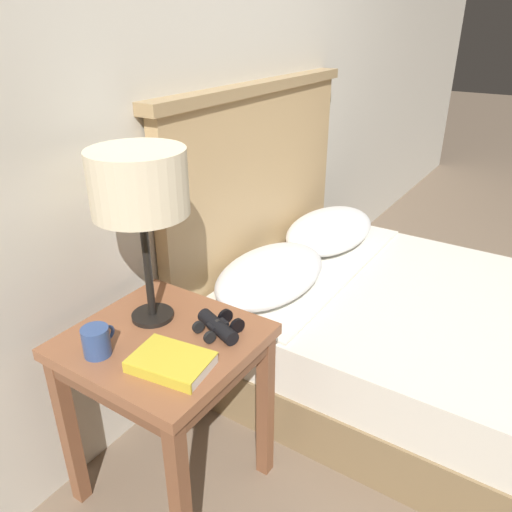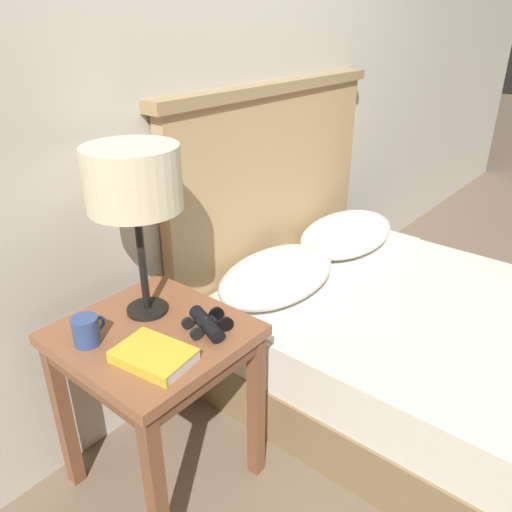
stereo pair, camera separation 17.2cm
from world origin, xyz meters
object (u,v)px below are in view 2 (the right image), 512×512
at_px(binoculars_pair, 207,324).
at_px(coffee_mug, 87,331).
at_px(book_on_nightstand, 153,356).
at_px(table_lamp, 133,182).
at_px(nightstand, 155,354).
at_px(bed, 439,348).

height_order(binoculars_pair, coffee_mug, coffee_mug).
bearing_deg(book_on_nightstand, coffee_mug, 107.08).
bearing_deg(table_lamp, book_on_nightstand, -125.85).
relative_size(table_lamp, book_on_nightstand, 2.33).
bearing_deg(book_on_nightstand, nightstand, 52.02).
bearing_deg(coffee_mug, nightstand, -29.19).
height_order(book_on_nightstand, coffee_mug, coffee_mug).
bearing_deg(book_on_nightstand, table_lamp, 54.15).
height_order(bed, table_lamp, bed).
xyz_separation_m(nightstand, coffee_mug, (-0.16, 0.09, 0.13)).
relative_size(bed, table_lamp, 3.69).
bearing_deg(coffee_mug, binoculars_pair, -39.48).
relative_size(table_lamp, binoculars_pair, 3.22).
distance_m(book_on_nightstand, binoculars_pair, 0.20).
relative_size(nightstand, table_lamp, 1.15).
relative_size(book_on_nightstand, coffee_mug, 2.21).
bearing_deg(nightstand, table_lamp, 57.11).
relative_size(bed, binoculars_pair, 11.90).
bearing_deg(binoculars_pair, table_lamp, 101.35).
xyz_separation_m(nightstand, binoculars_pair, (0.10, -0.13, 0.11)).
distance_m(nightstand, coffee_mug, 0.23).
distance_m(table_lamp, book_on_nightstand, 0.49).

